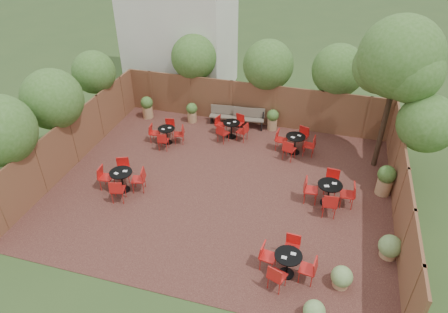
# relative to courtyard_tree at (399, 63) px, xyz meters

# --- Properties ---
(ground) EXTENTS (80.00, 80.00, 0.00)m
(ground) POSITION_rel_courtyard_tree_xyz_m (-5.39, -2.98, -4.24)
(ground) COLOR #354F23
(ground) RESTS_ON ground
(courtyard_paving) EXTENTS (12.00, 10.00, 0.02)m
(courtyard_paving) POSITION_rel_courtyard_tree_xyz_m (-5.39, -2.98, -4.23)
(courtyard_paving) COLOR #3D1C19
(courtyard_paving) RESTS_ON ground
(fence_back) EXTENTS (12.00, 0.08, 2.00)m
(fence_back) POSITION_rel_courtyard_tree_xyz_m (-5.39, 2.02, -3.24)
(fence_back) COLOR brown
(fence_back) RESTS_ON ground
(fence_left) EXTENTS (0.08, 10.00, 2.00)m
(fence_left) POSITION_rel_courtyard_tree_xyz_m (-11.39, -2.98, -3.24)
(fence_left) COLOR brown
(fence_left) RESTS_ON ground
(fence_right) EXTENTS (0.08, 10.00, 2.00)m
(fence_right) POSITION_rel_courtyard_tree_xyz_m (0.61, -2.98, -3.24)
(fence_right) COLOR brown
(fence_right) RESTS_ON ground
(neighbour_building) EXTENTS (5.00, 4.00, 8.00)m
(neighbour_building) POSITION_rel_courtyard_tree_xyz_m (-9.89, 5.02, -0.24)
(neighbour_building) COLOR silver
(neighbour_building) RESTS_ON ground
(overhang_foliage) EXTENTS (15.47, 10.61, 2.35)m
(overhang_foliage) POSITION_rel_courtyard_tree_xyz_m (-7.29, -0.38, -1.58)
(overhang_foliage) COLOR #396320
(overhang_foliage) RESTS_ON ground
(courtyard_tree) EXTENTS (2.93, 2.86, 5.82)m
(courtyard_tree) POSITION_rel_courtyard_tree_xyz_m (0.00, 0.00, 0.00)
(courtyard_tree) COLOR black
(courtyard_tree) RESTS_ON courtyard_paving
(park_bench_left) EXTENTS (1.41, 0.59, 0.85)m
(park_bench_left) POSITION_rel_courtyard_tree_xyz_m (-6.58, 1.63, -3.78)
(park_bench_left) COLOR brown
(park_bench_left) RESTS_ON courtyard_paving
(park_bench_right) EXTENTS (1.47, 0.65, 0.88)m
(park_bench_right) POSITION_rel_courtyard_tree_xyz_m (-5.48, 1.64, -3.76)
(park_bench_right) COLOR brown
(park_bench_right) RESTS_ON courtyard_paving
(bistro_tables) EXTENTS (8.84, 8.47, 0.95)m
(bistro_tables) POSITION_rel_courtyard_tree_xyz_m (-4.87, -2.45, -3.77)
(bistro_tables) COLOR black
(bistro_tables) RESTS_ON courtyard_paving
(planters) EXTENTS (11.13, 4.06, 1.15)m
(planters) POSITION_rel_courtyard_tree_xyz_m (-5.00, 0.29, -3.65)
(planters) COLOR tan
(planters) RESTS_ON courtyard_paving
(low_shrubs) EXTENTS (2.55, 3.40, 0.73)m
(low_shrubs) POSITION_rel_courtyard_tree_xyz_m (-0.58, -6.01, -3.90)
(low_shrubs) COLOR tan
(low_shrubs) RESTS_ON courtyard_paving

